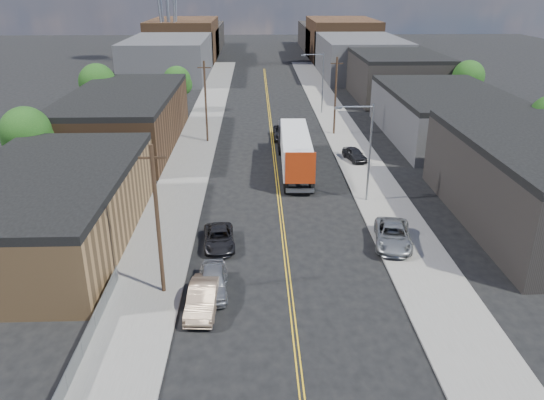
{
  "coord_description": "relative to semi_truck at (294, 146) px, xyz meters",
  "views": [
    {
      "loc": [
        -2.1,
        -19.77,
        18.75
      ],
      "look_at": [
        -0.87,
        19.51,
        2.5
      ],
      "focal_mm": 35.0,
      "sensor_mm": 36.0,
      "label": 1
    }
  ],
  "objects": [
    {
      "name": "utility_pole_right",
      "position": [
        6.23,
        13.49,
        2.68
      ],
      "size": [
        1.6,
        0.26,
        10.0
      ],
      "color": "black",
      "rests_on": "ground"
    },
    {
      "name": "centerline",
      "position": [
        -1.97,
        10.49,
        -2.46
      ],
      "size": [
        0.32,
        120.0,
        0.01
      ],
      "primitive_type": "cube",
      "color": "gold",
      "rests_on": "ground"
    },
    {
      "name": "skyline_right_b",
      "position": [
        18.03,
        85.49,
        2.54
      ],
      "size": [
        16.0,
        26.0,
        10.0
      ],
      "primitive_type": "cube",
      "color": "#472F1C",
      "rests_on": "ground"
    },
    {
      "name": "car_ahead_truck",
      "position": [
        -0.47,
        11.52,
        -1.66
      ],
      "size": [
        2.68,
        5.79,
        1.61
      ],
      "primitive_type": "imported",
      "rotation": [
        0.0,
        0.0,
        0.0
      ],
      "color": "black",
      "rests_on": "ground"
    },
    {
      "name": "car_right_lot_a",
      "position": [
        6.23,
        -18.51,
        -1.52
      ],
      "size": [
        3.59,
        6.08,
        1.58
      ],
      "primitive_type": "imported",
      "rotation": [
        0.0,
        0.0,
        -0.18
      ],
      "color": "#96999A",
      "rests_on": "sidewalk_right"
    },
    {
      "name": "car_left_a",
      "position": [
        -6.97,
        -24.51,
        -1.65
      ],
      "size": [
        2.15,
        4.86,
        1.63
      ],
      "primitive_type": "imported",
      "rotation": [
        0.0,
        0.0,
        0.05
      ],
      "color": "#939597",
      "rests_on": "ground"
    },
    {
      "name": "streetlight_far",
      "position": [
        5.63,
        25.49,
        2.87
      ],
      "size": [
        3.39,
        0.25,
        9.0
      ],
      "color": "gray",
      "rests_on": "ground"
    },
    {
      "name": "skyline_right_a",
      "position": [
        18.03,
        60.49,
        1.54
      ],
      "size": [
        16.0,
        30.0,
        8.0
      ],
      "primitive_type": "cube",
      "color": "#3D3C3F",
      "rests_on": "ground"
    },
    {
      "name": "skyline_left_a",
      "position": [
        -21.97,
        60.49,
        1.54
      ],
      "size": [
        16.0,
        30.0,
        8.0
      ],
      "primitive_type": "cube",
      "color": "#3D3C3F",
      "rests_on": "ground"
    },
    {
      "name": "tree_left_near",
      "position": [
        -25.91,
        -4.51,
        2.72
      ],
      "size": [
        4.85,
        4.76,
        7.91
      ],
      "color": "black",
      "rests_on": "ground"
    },
    {
      "name": "utility_pole_left_far",
      "position": [
        -10.17,
        10.49,
        2.68
      ],
      "size": [
        1.6,
        0.26,
        10.0
      ],
      "color": "black",
      "rests_on": "ground"
    },
    {
      "name": "skyline_left_b",
      "position": [
        -21.97,
        85.49,
        2.54
      ],
      "size": [
        16.0,
        26.0,
        10.0
      ],
      "primitive_type": "cube",
      "color": "#472F1C",
      "rests_on": "ground"
    },
    {
      "name": "ground",
      "position": [
        -1.97,
        25.49,
        -2.46
      ],
      "size": [
        260.0,
        260.0,
        0.0
      ],
      "primitive_type": "plane",
      "color": "black",
      "rests_on": "ground"
    },
    {
      "name": "chainlink_fence",
      "position": [
        -13.47,
        -31.01,
        -1.8
      ],
      "size": [
        0.05,
        16.0,
        1.22
      ],
      "color": "slate",
      "rests_on": "ground"
    },
    {
      "name": "tree_right_far",
      "position": [
        28.09,
        25.49,
        2.72
      ],
      "size": [
        4.85,
        4.76,
        7.91
      ],
      "color": "black",
      "rests_on": "ground"
    },
    {
      "name": "car_left_b",
      "position": [
        -7.44,
        -26.51,
        -1.65
      ],
      "size": [
        1.96,
        4.98,
        1.61
      ],
      "primitive_type": "imported",
      "rotation": [
        0.0,
        0.0,
        -0.05
      ],
      "color": "#8B725B",
      "rests_on": "ground"
    },
    {
      "name": "industrial_right_b",
      "position": [
        20.03,
        11.49,
        0.59
      ],
      "size": [
        14.0,
        24.0,
        6.1
      ],
      "color": "#3D3C3F",
      "rests_on": "ground"
    },
    {
      "name": "industrial_right_c",
      "position": [
        20.03,
        37.49,
        1.34
      ],
      "size": [
        14.0,
        22.0,
        7.6
      ],
      "color": "black",
      "rests_on": "ground"
    },
    {
      "name": "warehouse_tan",
      "position": [
        -19.97,
        -16.51,
        0.34
      ],
      "size": [
        12.0,
        22.0,
        5.6
      ],
      "color": "brown",
      "rests_on": "ground"
    },
    {
      "name": "sidewalk_right",
      "position": [
        7.53,
        10.49,
        -2.39
      ],
      "size": [
        5.0,
        140.0,
        0.15
      ],
      "primitive_type": "cube",
      "color": "slate",
      "rests_on": "ground"
    },
    {
      "name": "utility_pole_left_near",
      "position": [
        -10.17,
        -24.51,
        2.68
      ],
      "size": [
        1.6,
        0.26,
        10.0
      ],
      "color": "black",
      "rests_on": "ground"
    },
    {
      "name": "car_left_c",
      "position": [
        -6.97,
        -18.07,
        -1.78
      ],
      "size": [
        2.69,
        5.09,
        1.36
      ],
      "primitive_type": "imported",
      "rotation": [
        0.0,
        0.0,
        0.09
      ],
      "color": "black",
      "rests_on": "ground"
    },
    {
      "name": "skyline_right_c",
      "position": [
        18.03,
        105.49,
        1.04
      ],
      "size": [
        16.0,
        40.0,
        7.0
      ],
      "primitive_type": "cube",
      "color": "black",
      "rests_on": "ground"
    },
    {
      "name": "semi_truck",
      "position": [
        0.0,
        0.0,
        0.0
      ],
      "size": [
        3.13,
        16.52,
        4.32
      ],
      "rotation": [
        0.0,
        0.0,
        -0.03
      ],
      "color": "silver",
      "rests_on": "ground"
    },
    {
      "name": "warehouse_brown",
      "position": [
        -19.97,
        9.49,
        0.84
      ],
      "size": [
        12.0,
        26.0,
        6.6
      ],
      "color": "#472F1C",
      "rests_on": "ground"
    },
    {
      "name": "sidewalk_left",
      "position": [
        -11.47,
        10.49,
        -2.39
      ],
      "size": [
        5.0,
        140.0,
        0.15
      ],
      "primitive_type": "cube",
      "color": "slate",
      "rests_on": "ground"
    },
    {
      "name": "skyline_left_c",
      "position": [
        -21.97,
        105.49,
        1.04
      ],
      "size": [
        16.0,
        40.0,
        7.0
      ],
      "primitive_type": "cube",
      "color": "black",
      "rests_on": "ground"
    },
    {
      "name": "streetlight_near",
      "position": [
        5.63,
        -9.51,
        2.87
      ],
      "size": [
        3.39,
        0.25,
        9.0
      ],
      "color": "gray",
      "rests_on": "ground"
    },
    {
      "name": "tree_left_mid",
      "position": [
        -25.91,
        20.49,
        3.02
      ],
      "size": [
        5.1,
        5.04,
        8.37
      ],
      "color": "black",
      "rests_on": "ground"
    },
    {
      "name": "tree_left_far",
      "position": [
        -15.91,
        27.49,
        2.11
      ],
      "size": [
        4.35,
        4.2,
        6.97
      ],
      "color": "black",
      "rests_on": "ground"
    },
    {
      "name": "car_right_lot_c",
      "position": [
        6.96,
        2.14,
        -1.61
      ],
      "size": [
        2.62,
        4.38,
        1.4
      ],
      "primitive_type": "imported",
      "rotation": [
        0.0,
        0.0,
        0.25
      ],
      "color": "black",
      "rests_on": "sidewalk_right"
    }
  ]
}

